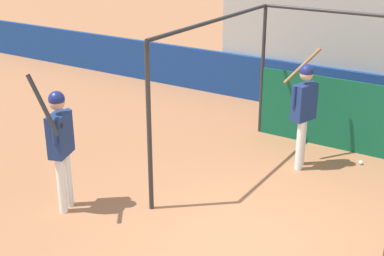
# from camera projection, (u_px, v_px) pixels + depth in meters

# --- Properties ---
(ground_plane) EXTENTS (60.00, 60.00, 0.00)m
(ground_plane) POSITION_uv_depth(u_px,v_px,m) (239.00, 244.00, 7.24)
(ground_plane) COLOR #9E6642
(outfield_wall) EXTENTS (24.00, 0.12, 1.06)m
(outfield_wall) POSITION_uv_depth(u_px,v_px,m) (363.00, 97.00, 11.50)
(outfield_wall) COLOR navy
(outfield_wall) RESTS_ON ground
(batting_cage) EXTENTS (3.50, 3.82, 2.60)m
(batting_cage) POSITION_uv_depth(u_px,v_px,m) (335.00, 100.00, 9.28)
(batting_cage) COLOR #282828
(batting_cage) RESTS_ON ground
(player_batter) EXTENTS (0.60, 0.94, 2.02)m
(player_batter) POSITION_uv_depth(u_px,v_px,m) (304.00, 106.00, 9.09)
(player_batter) COLOR white
(player_batter) RESTS_ON ground
(player_waiting) EXTENTS (0.58, 0.69, 2.17)m
(player_waiting) POSITION_uv_depth(u_px,v_px,m) (60.00, 139.00, 7.70)
(player_waiting) COLOR white
(player_waiting) RESTS_ON ground
(baseball) EXTENTS (0.07, 0.07, 0.07)m
(baseball) POSITION_uv_depth(u_px,v_px,m) (361.00, 163.00, 9.57)
(baseball) COLOR white
(baseball) RESTS_ON ground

